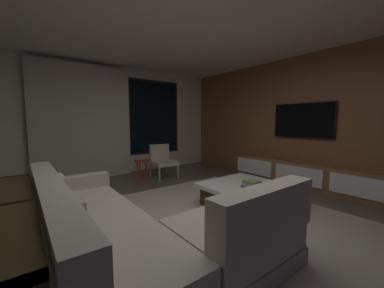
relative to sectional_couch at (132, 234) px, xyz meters
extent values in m
plane|color=#564C44|center=(0.95, 0.15, -0.29)|extent=(9.20, 9.20, 0.00)
cube|color=silver|center=(0.95, 3.81, 1.06)|extent=(6.60, 0.12, 2.70)
cube|color=black|center=(2.25, 3.74, 1.16)|extent=(1.52, 0.02, 2.02)
cube|color=black|center=(2.25, 3.73, 1.16)|extent=(1.40, 0.03, 1.90)
cube|color=beige|center=(0.40, 3.63, 1.01)|extent=(2.10, 0.12, 2.60)
cube|color=brown|center=(4.01, 0.15, 1.06)|extent=(0.12, 7.80, 2.70)
plane|color=silver|center=(0.95, 0.15, 2.41)|extent=(8.20, 8.20, 0.00)
cube|color=#ADA391|center=(1.30, 0.05, -0.28)|extent=(3.20, 3.80, 0.01)
cube|color=#A49C8C|center=(-0.24, 0.23, -0.20)|extent=(0.90, 2.50, 0.18)
cube|color=beige|center=(-0.24, 0.23, 0.01)|extent=(0.86, 2.42, 0.24)
cube|color=beige|center=(-0.59, 0.23, 0.33)|extent=(0.20, 2.50, 0.40)
cube|color=beige|center=(-0.24, 1.38, 0.22)|extent=(0.90, 0.20, 0.18)
cube|color=#A49C8C|center=(0.74, -0.57, -0.20)|extent=(1.10, 0.90, 0.18)
cube|color=beige|center=(0.74, -0.57, 0.01)|extent=(1.07, 0.86, 0.24)
cube|color=beige|center=(0.74, -0.92, 0.33)|extent=(1.10, 0.20, 0.40)
cube|color=beige|center=(-0.47, 0.78, 0.29)|extent=(0.10, 0.36, 0.36)
cube|color=#B2A893|center=(-0.47, -0.07, 0.29)|extent=(0.10, 0.36, 0.36)
cube|color=#3E2F16|center=(1.95, 0.26, -0.14)|extent=(1.00, 1.00, 0.30)
cube|color=white|center=(1.95, 0.26, 0.04)|extent=(1.16, 1.16, 0.06)
cube|color=#664266|center=(1.94, 0.15, 0.09)|extent=(0.30, 0.17, 0.03)
cube|color=#9DCAC4|center=(1.97, 0.15, 0.11)|extent=(0.22, 0.21, 0.02)
cube|color=#6E8A4D|center=(1.97, 0.15, 0.14)|extent=(0.22, 0.20, 0.03)
cylinder|color=#B2ADA0|center=(2.11, 2.36, -0.11)|extent=(0.04, 0.04, 0.36)
cylinder|color=#B2ADA0|center=(1.63, 2.39, -0.11)|extent=(0.04, 0.04, 0.36)
cylinder|color=#B2ADA0|center=(2.14, 2.86, -0.11)|extent=(0.04, 0.04, 0.36)
cylinder|color=#B2ADA0|center=(1.66, 2.89, -0.11)|extent=(0.04, 0.04, 0.36)
cube|color=beige|center=(1.89, 2.62, 0.07)|extent=(0.57, 0.59, 0.08)
cube|color=beige|center=(1.90, 2.86, 0.30)|extent=(0.49, 0.11, 0.38)
cylinder|color=red|center=(1.25, 2.70, -0.06)|extent=(0.03, 0.03, 0.46)
cylinder|color=red|center=(1.45, 2.70, -0.06)|extent=(0.03, 0.03, 0.46)
cylinder|color=red|center=(1.35, 2.80, -0.06)|extent=(0.03, 0.03, 0.46)
cylinder|color=red|center=(1.35, 2.70, 0.16)|extent=(0.32, 0.32, 0.02)
cube|color=brown|center=(3.73, 0.25, -0.03)|extent=(0.44, 3.10, 0.52)
cube|color=white|center=(3.50, -0.80, 0.00)|extent=(0.02, 0.93, 0.33)
cube|color=white|center=(3.50, 0.25, 0.00)|extent=(0.02, 0.93, 0.33)
cube|color=white|center=(3.50, 1.29, 0.00)|extent=(0.02, 0.93, 0.33)
cube|color=#352214|center=(3.69, -0.61, -0.17)|extent=(0.33, 0.68, 0.19)
cube|color=#B0C198|center=(3.69, -0.87, -0.19)|extent=(0.03, 0.04, 0.15)
cube|color=#549E5E|center=(3.69, -0.79, -0.19)|extent=(0.03, 0.04, 0.16)
cube|color=#AB5442|center=(3.69, -0.72, -0.17)|extent=(0.03, 0.04, 0.19)
cube|color=#A09DCE|center=(3.69, -0.64, -0.18)|extent=(0.03, 0.04, 0.17)
cube|color=#9EC78B|center=(3.69, -0.57, -0.17)|extent=(0.03, 0.04, 0.19)
cube|color=#64C770|center=(3.69, -0.49, -0.19)|extent=(0.03, 0.04, 0.15)
cube|color=#5F77C8|center=(3.69, -0.42, -0.17)|extent=(0.03, 0.04, 0.18)
cube|color=silver|center=(3.69, -0.35, -0.19)|extent=(0.03, 0.04, 0.15)
cube|color=black|center=(3.91, 0.40, 1.06)|extent=(0.04, 1.25, 0.72)
cube|color=black|center=(3.90, 0.40, 1.06)|extent=(0.05, 1.21, 0.68)
cube|color=#3E2F16|center=(-0.91, 0.13, 0.43)|extent=(0.40, 2.10, 0.04)
cube|color=#3E2F16|center=(-0.91, 0.13, -0.15)|extent=(0.38, 2.04, 0.03)
cube|color=#3E2F16|center=(-0.91, 1.16, 0.08)|extent=(0.40, 0.04, 0.74)
cube|color=#3E2F16|center=(-0.91, 0.13, 0.08)|extent=(0.38, 0.03, 0.74)
cube|color=silver|center=(-0.90, 0.04, -0.02)|extent=(0.18, 0.04, 0.23)
cube|color=white|center=(-0.92, 0.22, -0.01)|extent=(0.18, 0.04, 0.25)
cube|color=silver|center=(-0.92, 0.41, -0.01)|extent=(0.18, 0.04, 0.25)
cube|color=white|center=(-0.92, 0.60, -0.01)|extent=(0.18, 0.04, 0.25)
cube|color=silver|center=(-0.92, 0.79, -0.01)|extent=(0.18, 0.04, 0.25)
cube|color=silver|center=(-0.92, 0.98, 0.00)|extent=(0.18, 0.04, 0.27)
camera|label=1|loc=(-0.77, -1.93, 1.04)|focal=21.13mm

